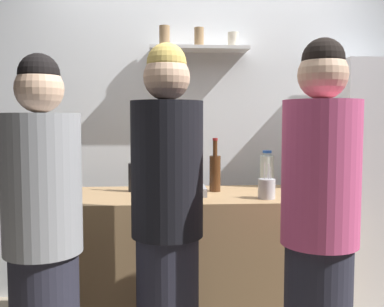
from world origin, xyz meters
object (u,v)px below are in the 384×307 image
at_px(person_blonde, 167,226).
at_px(person_grey_hoodie, 43,244).
at_px(wine_bottle_amber_glass, 215,172).
at_px(baking_pan, 178,191).
at_px(person_pink_top, 319,234).
at_px(water_bottle_plastic, 267,170).
at_px(refrigerator, 371,187).
at_px(wine_bottle_dark_glass, 134,175).
at_px(utensil_holder, 267,189).

bearing_deg(person_blonde, person_grey_hoodie, 23.67).
xyz_separation_m(wine_bottle_amber_glass, person_blonde, (-0.31, -0.70, -0.18)).
distance_m(baking_pan, person_pink_top, 0.99).
xyz_separation_m(water_bottle_plastic, person_grey_hoodie, (-1.23, -0.99, -0.20)).
bearing_deg(person_blonde, wine_bottle_amber_glass, -102.59).
distance_m(refrigerator, baking_pan, 1.43).
bearing_deg(person_grey_hoodie, water_bottle_plastic, 162.60).
distance_m(refrigerator, person_grey_hoodie, 2.27).
xyz_separation_m(refrigerator, wine_bottle_dark_glass, (-1.66, -0.21, 0.13)).
height_order(refrigerator, baking_pan, refrigerator).
bearing_deg(person_grey_hoodie, person_blonde, 136.18).
xyz_separation_m(wine_bottle_dark_glass, wine_bottle_amber_glass, (0.52, -0.03, 0.02)).
distance_m(baking_pan, wine_bottle_dark_glass, 0.32).
xyz_separation_m(baking_pan, wine_bottle_dark_glass, (-0.27, 0.14, 0.08)).
height_order(baking_pan, wine_bottle_dark_glass, wine_bottle_dark_glass).
bearing_deg(water_bottle_plastic, person_pink_top, -90.92).
bearing_deg(wine_bottle_amber_glass, person_pink_top, -67.95).
bearing_deg(baking_pan, person_pink_top, -52.28).
distance_m(refrigerator, wine_bottle_dark_glass, 1.68).
bearing_deg(person_blonde, utensil_holder, -132.39).
height_order(wine_bottle_dark_glass, wine_bottle_amber_glass, wine_bottle_amber_glass).
relative_size(refrigerator, person_blonde, 1.03).
height_order(refrigerator, wine_bottle_amber_glass, refrigerator).
height_order(wine_bottle_dark_glass, water_bottle_plastic, wine_bottle_dark_glass).
relative_size(utensil_holder, wine_bottle_amber_glass, 0.62).
bearing_deg(wine_bottle_amber_glass, refrigerator, 12.06).
relative_size(wine_bottle_dark_glass, wine_bottle_amber_glass, 0.87).
distance_m(wine_bottle_dark_glass, person_blonde, 0.78).
relative_size(refrigerator, water_bottle_plastic, 7.07).
height_order(baking_pan, water_bottle_plastic, water_bottle_plastic).
height_order(refrigerator, person_pink_top, refrigerator).
bearing_deg(person_blonde, baking_pan, -85.29).
xyz_separation_m(wine_bottle_amber_glass, person_grey_hoodie, (-0.86, -0.82, -0.22)).
relative_size(wine_bottle_dark_glass, person_pink_top, 0.17).
relative_size(utensil_holder, wine_bottle_dark_glass, 0.71).
bearing_deg(utensil_holder, baking_pan, 161.65).
bearing_deg(wine_bottle_dark_glass, person_grey_hoodie, -111.75).
bearing_deg(person_grey_hoodie, wine_bottle_amber_glass, 167.63).
bearing_deg(person_pink_top, person_grey_hoodie, -55.56).
xyz_separation_m(wine_bottle_dark_glass, person_pink_top, (0.88, -0.92, -0.16)).
bearing_deg(person_blonde, person_pink_top, 176.05).
height_order(wine_bottle_amber_glass, person_blonde, person_blonde).
height_order(utensil_holder, person_blonde, person_blonde).
bearing_deg(person_grey_hoodie, baking_pan, 173.09).
relative_size(wine_bottle_amber_glass, person_blonde, 0.20).
relative_size(baking_pan, person_grey_hoodie, 0.21).
height_order(utensil_holder, person_grey_hoodie, person_grey_hoodie).
relative_size(wine_bottle_amber_glass, water_bottle_plastic, 1.38).
xyz_separation_m(utensil_holder, person_pink_top, (0.09, -0.61, -0.11)).
bearing_deg(utensil_holder, person_grey_hoodie, -154.18).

